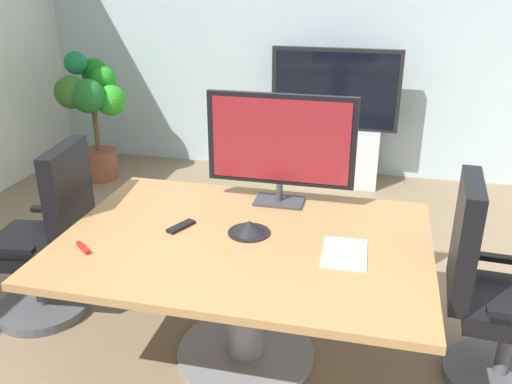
{
  "coord_description": "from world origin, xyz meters",
  "views": [
    {
      "loc": [
        0.58,
        -2.18,
        2.01
      ],
      "look_at": [
        -0.05,
        0.43,
        0.88
      ],
      "focal_mm": 38.16,
      "sensor_mm": 36.0,
      "label": 1
    }
  ],
  "objects_px": {
    "office_chair_right": "(492,304)",
    "wall_display_unit": "(333,139)",
    "conference_table": "(245,268)",
    "conference_phone": "(249,228)",
    "remote_control": "(181,226)",
    "potted_plant": "(93,105)",
    "office_chair_left": "(48,247)",
    "tv_monitor": "(281,143)"
  },
  "relations": [
    {
      "from": "office_chair_left",
      "to": "wall_display_unit",
      "type": "distance_m",
      "value": 2.97
    },
    {
      "from": "conference_phone",
      "to": "remote_control",
      "type": "relative_size",
      "value": 1.29
    },
    {
      "from": "potted_plant",
      "to": "remote_control",
      "type": "bearing_deg",
      "value": -52.12
    },
    {
      "from": "office_chair_left",
      "to": "wall_display_unit",
      "type": "xyz_separation_m",
      "value": [
        1.41,
        2.62,
        -0.01
      ]
    },
    {
      "from": "office_chair_left",
      "to": "remote_control",
      "type": "distance_m",
      "value": 0.93
    },
    {
      "from": "wall_display_unit",
      "to": "conference_phone",
      "type": "bearing_deg",
      "value": -93.54
    },
    {
      "from": "office_chair_right",
      "to": "wall_display_unit",
      "type": "bearing_deg",
      "value": 25.88
    },
    {
      "from": "wall_display_unit",
      "to": "tv_monitor",
      "type": "bearing_deg",
      "value": -92.3
    },
    {
      "from": "conference_table",
      "to": "tv_monitor",
      "type": "bearing_deg",
      "value": 80.07
    },
    {
      "from": "tv_monitor",
      "to": "potted_plant",
      "type": "height_order",
      "value": "tv_monitor"
    },
    {
      "from": "office_chair_left",
      "to": "office_chair_right",
      "type": "height_order",
      "value": "same"
    },
    {
      "from": "remote_control",
      "to": "conference_table",
      "type": "bearing_deg",
      "value": 19.52
    },
    {
      "from": "office_chair_right",
      "to": "potted_plant",
      "type": "xyz_separation_m",
      "value": [
        -3.33,
        2.16,
        0.31
      ]
    },
    {
      "from": "potted_plant",
      "to": "conference_phone",
      "type": "bearing_deg",
      "value": -46.46
    },
    {
      "from": "office_chair_left",
      "to": "tv_monitor",
      "type": "bearing_deg",
      "value": 98.86
    },
    {
      "from": "potted_plant",
      "to": "conference_phone",
      "type": "xyz_separation_m",
      "value": [
        2.1,
        -2.21,
        -0.0
      ]
    },
    {
      "from": "wall_display_unit",
      "to": "remote_control",
      "type": "xyz_separation_m",
      "value": [
        -0.53,
        -2.7,
        0.3
      ]
    },
    {
      "from": "tv_monitor",
      "to": "wall_display_unit",
      "type": "xyz_separation_m",
      "value": [
        0.09,
        2.25,
        -0.65
      ]
    },
    {
      "from": "wall_display_unit",
      "to": "conference_phone",
      "type": "relative_size",
      "value": 5.95
    },
    {
      "from": "office_chair_right",
      "to": "remote_control",
      "type": "distance_m",
      "value": 1.62
    },
    {
      "from": "conference_table",
      "to": "conference_phone",
      "type": "xyz_separation_m",
      "value": [
        0.01,
        0.06,
        0.21
      ]
    },
    {
      "from": "conference_table",
      "to": "wall_display_unit",
      "type": "bearing_deg",
      "value": 86.33
    },
    {
      "from": "office_chair_left",
      "to": "remote_control",
      "type": "relative_size",
      "value": 6.41
    },
    {
      "from": "office_chair_right",
      "to": "tv_monitor",
      "type": "relative_size",
      "value": 1.3
    },
    {
      "from": "conference_table",
      "to": "tv_monitor",
      "type": "distance_m",
      "value": 0.73
    },
    {
      "from": "conference_table",
      "to": "office_chair_left",
      "type": "xyz_separation_m",
      "value": [
        -1.24,
        0.12,
        -0.1
      ]
    },
    {
      "from": "remote_control",
      "to": "conference_phone",
      "type": "bearing_deg",
      "value": 28.44
    },
    {
      "from": "conference_table",
      "to": "potted_plant",
      "type": "height_order",
      "value": "potted_plant"
    },
    {
      "from": "office_chair_left",
      "to": "wall_display_unit",
      "type": "relative_size",
      "value": 0.83
    },
    {
      "from": "tv_monitor",
      "to": "remote_control",
      "type": "height_order",
      "value": "tv_monitor"
    },
    {
      "from": "office_chair_left",
      "to": "office_chair_right",
      "type": "bearing_deg",
      "value": 82.9
    },
    {
      "from": "remote_control",
      "to": "tv_monitor",
      "type": "bearing_deg",
      "value": 70.67
    },
    {
      "from": "tv_monitor",
      "to": "conference_phone",
      "type": "xyz_separation_m",
      "value": [
        -0.08,
        -0.43,
        -0.33
      ]
    },
    {
      "from": "potted_plant",
      "to": "conference_phone",
      "type": "height_order",
      "value": "potted_plant"
    },
    {
      "from": "conference_phone",
      "to": "remote_control",
      "type": "height_order",
      "value": "conference_phone"
    },
    {
      "from": "conference_table",
      "to": "potted_plant",
      "type": "distance_m",
      "value": 3.09
    },
    {
      "from": "tv_monitor",
      "to": "wall_display_unit",
      "type": "distance_m",
      "value": 2.34
    },
    {
      "from": "tv_monitor",
      "to": "potted_plant",
      "type": "distance_m",
      "value": 2.83
    },
    {
      "from": "tv_monitor",
      "to": "wall_display_unit",
      "type": "relative_size",
      "value": 0.64
    },
    {
      "from": "potted_plant",
      "to": "remote_control",
      "type": "relative_size",
      "value": 7.38
    },
    {
      "from": "tv_monitor",
      "to": "office_chair_left",
      "type": "bearing_deg",
      "value": -164.39
    },
    {
      "from": "office_chair_left",
      "to": "potted_plant",
      "type": "height_order",
      "value": "potted_plant"
    }
  ]
}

